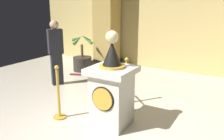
% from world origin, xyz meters
% --- Properties ---
extents(ground_plane, '(10.54, 10.54, 0.00)m').
position_xyz_m(ground_plane, '(0.00, 0.00, 0.00)').
color(ground_plane, beige).
extents(back_wall, '(10.54, 0.16, 3.91)m').
position_xyz_m(back_wall, '(0.00, 4.48, 1.96)').
color(back_wall, tan).
rests_on(back_wall, ground_plane).
extents(pedestal_clock, '(0.72, 0.72, 1.64)m').
position_xyz_m(pedestal_clock, '(-0.08, 0.43, 0.64)').
color(pedestal_clock, silver).
rests_on(pedestal_clock, ground_plane).
extents(stanchion_near, '(0.24, 0.24, 1.00)m').
position_xyz_m(stanchion_near, '(-0.28, 1.38, 0.35)').
color(stanchion_near, gold).
rests_on(stanchion_near, ground_plane).
extents(stanchion_far, '(0.24, 0.24, 1.01)m').
position_xyz_m(stanchion_far, '(-1.05, 0.16, 0.35)').
color(stanchion_far, gold).
rests_on(stanchion_far, ground_plane).
extents(velvet_rope, '(1.02, 1.03, 0.22)m').
position_xyz_m(velvet_rope, '(-0.66, 0.77, 0.79)').
color(velvet_rope, '#591419').
extents(column_left, '(0.82, 0.82, 3.76)m').
position_xyz_m(column_left, '(-2.34, 3.96, 1.86)').
color(column_left, black).
rests_on(column_left, ground_plane).
extents(potted_palm_left, '(0.88, 0.87, 1.16)m').
position_xyz_m(potted_palm_left, '(-2.66, 3.01, 0.30)').
color(potted_palm_left, '#2D2823').
rests_on(potted_palm_left, ground_plane).
extents(bystander_guest, '(0.38, 0.42, 1.67)m').
position_xyz_m(bystander_guest, '(-2.41, 1.59, 0.88)').
color(bystander_guest, '#26262D').
rests_on(bystander_guest, ground_plane).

